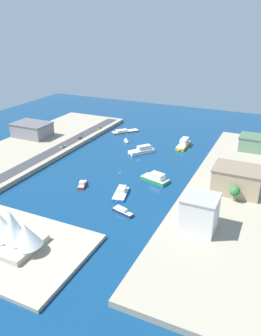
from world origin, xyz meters
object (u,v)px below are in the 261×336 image
(taxi_yellow_cab, at_px, (100,128))
(patrol_launch_navy, at_px, (122,211))
(tugboat_red, at_px, (82,184))
(warehouse_low_gray, at_px, (32,130))
(pickup_red, at_px, (79,138))
(hotel_broad_white, at_px, (200,213))
(barge_flat_brown, at_px, (124,131))
(apartment_midrise_tan, at_px, (237,180))
(sailboat_small_white, at_px, (126,141))
(opera_landmark, at_px, (6,230))
(traffic_light_waterfront, at_px, (81,136))
(ferry_green_doubledeck, at_px, (155,178))
(catamaran_blue, at_px, (121,193))
(ferry_yellow_fast, at_px, (184,144))
(ferry_white_commuter, at_px, (142,150))
(van_white, at_px, (63,146))

(taxi_yellow_cab, bearing_deg, patrol_launch_navy, 124.65)
(tugboat_red, xyz_separation_m, warehouse_low_gray, (96.12, -63.32, 8.47))
(tugboat_red, bearing_deg, pickup_red, -55.84)
(warehouse_low_gray, distance_m, hotel_broad_white, 201.19)
(barge_flat_brown, height_order, apartment_midrise_tan, apartment_midrise_tan)
(sailboat_small_white, relative_size, opera_landmark, 0.28)
(apartment_midrise_tan, relative_size, taxi_yellow_cab, 5.89)
(sailboat_small_white, bearing_deg, barge_flat_brown, -60.34)
(taxi_yellow_cab, distance_m, opera_landmark, 192.35)
(traffic_light_waterfront, bearing_deg, hotel_broad_white, 144.78)
(patrol_launch_navy, relative_size, apartment_midrise_tan, 0.51)
(ferry_green_doubledeck, distance_m, traffic_light_waterfront, 101.05)
(apartment_midrise_tan, bearing_deg, patrol_launch_navy, 41.31)
(ferry_green_doubledeck, xyz_separation_m, apartment_midrise_tan, (-54.72, -1.88, 9.29))
(catamaran_blue, bearing_deg, tugboat_red, 0.79)
(tugboat_red, distance_m, sailboat_small_white, 95.47)
(tugboat_red, relative_size, pickup_red, 2.77)
(ferry_yellow_fast, relative_size, taxi_yellow_cab, 4.97)
(apartment_midrise_tan, distance_m, opera_landmark, 140.43)
(warehouse_low_gray, xyz_separation_m, taxi_yellow_cab, (-45.67, -48.55, -5.69))
(warehouse_low_gray, height_order, traffic_light_waterfront, warehouse_low_gray)
(tugboat_red, height_order, pickup_red, pickup_red)
(hotel_broad_white, xyz_separation_m, pickup_red, (138.17, -97.63, -8.73))
(ferry_white_commuter, relative_size, barge_flat_brown, 0.87)
(apartment_midrise_tan, bearing_deg, tugboat_red, 17.21)
(sailboat_small_white, distance_m, apartment_midrise_tan, 127.51)
(ferry_yellow_fast, height_order, patrol_launch_navy, ferry_yellow_fast)
(pickup_red, relative_size, taxi_yellow_cab, 0.93)
(traffic_light_waterfront, bearing_deg, van_white, 78.61)
(patrol_launch_navy, xyz_separation_m, hotel_broad_white, (-45.75, 1.44, 11.61))
(catamaran_blue, height_order, pickup_red, pickup_red)
(patrol_launch_navy, height_order, sailboat_small_white, sailboat_small_white)
(ferry_white_commuter, distance_m, sailboat_small_white, 31.26)
(taxi_yellow_cab, bearing_deg, ferry_white_commuter, 149.70)
(patrol_launch_navy, bearing_deg, opera_landmark, 54.29)
(hotel_broad_white, bearing_deg, patrol_launch_navy, -1.81)
(ferry_yellow_fast, distance_m, hotel_broad_white, 134.88)
(patrol_launch_navy, distance_m, pickup_red, 133.43)
(catamaran_blue, height_order, van_white, van_white)
(apartment_midrise_tan, bearing_deg, catamaran_blue, 23.67)
(apartment_midrise_tan, bearing_deg, pickup_red, -17.13)
(taxi_yellow_cab, relative_size, opera_landmark, 0.12)
(warehouse_low_gray, bearing_deg, patrol_launch_navy, 148.68)
(barge_flat_brown, relative_size, warehouse_low_gray, 0.76)
(ferry_white_commuter, bearing_deg, barge_flat_brown, -49.42)
(patrol_launch_navy, distance_m, apartment_midrise_tan, 76.63)
(taxi_yellow_cab, bearing_deg, ferry_green_doubledeck, 138.20)
(barge_flat_brown, relative_size, pickup_red, 5.45)
(patrol_launch_navy, bearing_deg, ferry_yellow_fast, -89.97)
(ferry_white_commuter, xyz_separation_m, apartment_midrise_tan, (-85.19, 44.86, 9.33))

